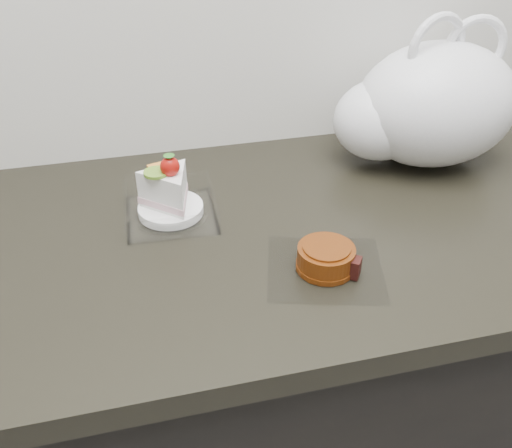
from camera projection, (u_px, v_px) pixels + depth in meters
counter at (266, 399)px, 1.21m from camera, size 2.04×0.64×0.90m
cake_tray at (170, 199)px, 0.96m from camera, size 0.16×0.16×0.12m
mooncake_wrap at (327, 260)px, 0.85m from camera, size 0.21×0.20×0.04m
plastic_bag at (425, 106)px, 1.08m from camera, size 0.37×0.27×0.29m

